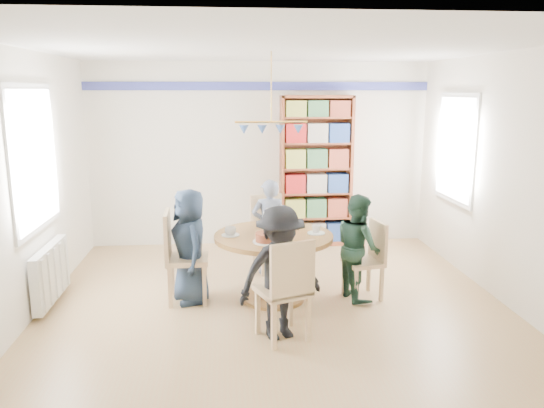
{
  "coord_description": "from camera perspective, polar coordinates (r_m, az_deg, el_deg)",
  "views": [
    {
      "loc": [
        -0.51,
        -5.34,
        2.29
      ],
      "look_at": [
        0.0,
        0.4,
        1.05
      ],
      "focal_mm": 35.0,
      "sensor_mm": 36.0,
      "label": 1
    }
  ],
  "objects": [
    {
      "name": "chair_near",
      "position": [
        4.89,
        1.59,
        -8.8
      ],
      "size": [
        0.56,
        0.56,
        0.99
      ],
      "color": "#DAAF86",
      "rests_on": "ground"
    },
    {
      "name": "chair_left",
      "position": [
        5.88,
        -9.96,
        -5.16
      ],
      "size": [
        0.46,
        0.46,
        1.02
      ],
      "color": "#DAAF86",
      "rests_on": "ground"
    },
    {
      "name": "person_near",
      "position": [
        4.94,
        0.86,
        -7.46
      ],
      "size": [
        0.93,
        0.72,
        1.27
      ],
      "primitive_type": "imported",
      "rotation": [
        0.0,
        0.0,
        0.35
      ],
      "color": "black",
      "rests_on": "ground"
    },
    {
      "name": "radiator",
      "position": [
        6.26,
        -22.68,
        -6.88
      ],
      "size": [
        0.12,
        1.0,
        0.6
      ],
      "color": "silver",
      "rests_on": "ground"
    },
    {
      "name": "person_left",
      "position": [
        5.85,
        -8.8,
        -4.5
      ],
      "size": [
        0.58,
        0.72,
        1.26
      ],
      "primitive_type": "imported",
      "rotation": [
        0.0,
        0.0,
        -1.23
      ],
      "color": "#192537",
      "rests_on": "ground"
    },
    {
      "name": "ground",
      "position": [
        5.84,
        0.35,
        -10.97
      ],
      "size": [
        5.0,
        5.0,
        0.0
      ],
      "primitive_type": "plane",
      "color": "tan"
    },
    {
      "name": "room_shell",
      "position": [
        6.25,
        -2.77,
        6.23
      ],
      "size": [
        5.0,
        5.0,
        5.0
      ],
      "color": "white",
      "rests_on": "ground"
    },
    {
      "name": "chair_right",
      "position": [
        6.04,
        10.41,
        -5.52
      ],
      "size": [
        0.46,
        0.46,
        0.87
      ],
      "color": "#DAAF86",
      "rests_on": "ground"
    },
    {
      "name": "person_far",
      "position": [
        6.68,
        -0.31,
        -2.46
      ],
      "size": [
        0.45,
        0.3,
        1.21
      ],
      "primitive_type": "imported",
      "rotation": [
        0.0,
        0.0,
        3.16
      ],
      "color": "gray",
      "rests_on": "ground"
    },
    {
      "name": "tableware",
      "position": [
        5.79,
        -0.09,
        -2.61
      ],
      "size": [
        1.14,
        1.14,
        0.3
      ],
      "color": "white",
      "rests_on": "dining_table"
    },
    {
      "name": "bookshelf",
      "position": [
        7.89,
        4.74,
        3.37
      ],
      "size": [
        1.06,
        0.32,
        2.22
      ],
      "color": "brown",
      "rests_on": "ground"
    },
    {
      "name": "chair_far",
      "position": [
        6.87,
        -0.33,
        -2.7
      ],
      "size": [
        0.53,
        0.53,
        0.97
      ],
      "color": "#DAAF86",
      "rests_on": "ground"
    },
    {
      "name": "person_right",
      "position": [
        5.97,
        9.24,
        -4.56
      ],
      "size": [
        0.56,
        0.65,
        1.18
      ],
      "primitive_type": "imported",
      "rotation": [
        0.0,
        0.0,
        1.77
      ],
      "color": "#1A3427",
      "rests_on": "ground"
    },
    {
      "name": "dining_table",
      "position": [
        5.84,
        0.17,
        -5.12
      ],
      "size": [
        1.3,
        1.3,
        0.75
      ],
      "color": "brown",
      "rests_on": "ground"
    }
  ]
}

